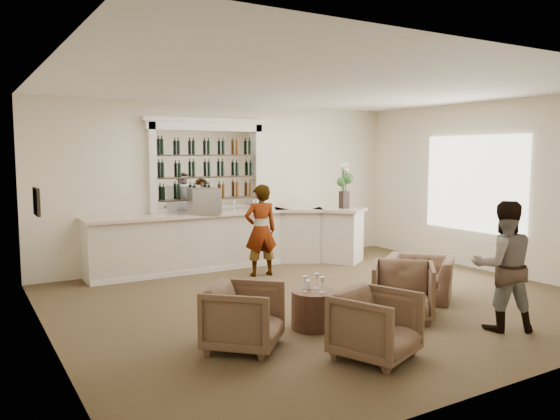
# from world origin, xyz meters

# --- Properties ---
(ground) EXTENTS (8.00, 8.00, 0.00)m
(ground) POSITION_xyz_m (0.00, 0.00, 0.00)
(ground) COLOR brown
(ground) RESTS_ON ground
(room_shell) EXTENTS (8.04, 7.02, 3.32)m
(room_shell) POSITION_xyz_m (0.16, 0.71, 2.34)
(room_shell) COLOR beige
(room_shell) RESTS_ON ground
(bar_counter) EXTENTS (5.72, 1.80, 1.14)m
(bar_counter) POSITION_xyz_m (-0.16, 3.00, 0.57)
(bar_counter) COLOR beige
(bar_counter) RESTS_ON ground
(back_bar_alcove) EXTENTS (2.64, 0.25, 3.00)m
(back_bar_alcove) POSITION_xyz_m (-0.50, 3.41, 2.03)
(back_bar_alcove) COLOR white
(back_bar_alcove) RESTS_ON ground
(cocktail_table) EXTENTS (0.59, 0.59, 0.50)m
(cocktail_table) POSITION_xyz_m (-0.92, -1.03, 0.25)
(cocktail_table) COLOR #4E3121
(cocktail_table) RESTS_ON ground
(sommelier) EXTENTS (0.69, 0.51, 1.73)m
(sommelier) POSITION_xyz_m (-0.03, 2.06, 0.86)
(sommelier) COLOR gray
(sommelier) RESTS_ON ground
(guest) EXTENTS (1.04, 0.97, 1.70)m
(guest) POSITION_xyz_m (1.16, -2.33, 0.85)
(guest) COLOR gray
(guest) RESTS_ON ground
(armchair_left) EXTENTS (1.18, 1.18, 0.77)m
(armchair_left) POSITION_xyz_m (-2.06, -1.24, 0.39)
(armchair_left) COLOR brown
(armchair_left) RESTS_ON ground
(armchair_center) EXTENTS (1.07, 1.08, 0.77)m
(armchair_center) POSITION_xyz_m (-0.93, -2.27, 0.38)
(armchair_center) COLOR brown
(armchair_center) RESTS_ON ground
(armchair_right) EXTENTS (1.20, 1.20, 0.78)m
(armchair_right) POSITION_xyz_m (0.40, -1.29, 0.39)
(armchair_right) COLOR brown
(armchair_right) RESTS_ON ground
(armchair_far) EXTENTS (1.33, 1.35, 0.66)m
(armchair_far) POSITION_xyz_m (1.36, -0.66, 0.33)
(armchair_far) COLOR brown
(armchair_far) RESTS_ON ground
(espresso_machine) EXTENTS (0.62, 0.54, 0.49)m
(espresso_machine) POSITION_xyz_m (-0.80, 2.92, 1.39)
(espresso_machine) COLOR #ADADB2
(espresso_machine) RESTS_ON bar_counter
(flower_vase) EXTENTS (0.25, 0.25, 0.95)m
(flower_vase) POSITION_xyz_m (2.16, 2.36, 1.68)
(flower_vase) COLOR black
(flower_vase) RESTS_ON bar_counter
(wine_glass_bar_left) EXTENTS (0.07, 0.07, 0.21)m
(wine_glass_bar_left) POSITION_xyz_m (0.37, 3.08, 1.25)
(wine_glass_bar_left) COLOR white
(wine_glass_bar_left) RESTS_ON bar_counter
(wine_glass_bar_right) EXTENTS (0.07, 0.07, 0.21)m
(wine_glass_bar_right) POSITION_xyz_m (-0.07, 3.09, 1.25)
(wine_glass_bar_right) COLOR white
(wine_glass_bar_right) RESTS_ON bar_counter
(wine_glass_tbl_a) EXTENTS (0.07, 0.07, 0.21)m
(wine_glass_tbl_a) POSITION_xyz_m (-1.04, -1.00, 0.60)
(wine_glass_tbl_a) COLOR white
(wine_glass_tbl_a) RESTS_ON cocktail_table
(wine_glass_tbl_b) EXTENTS (0.07, 0.07, 0.21)m
(wine_glass_tbl_b) POSITION_xyz_m (-0.82, -0.95, 0.60)
(wine_glass_tbl_b) COLOR white
(wine_glass_tbl_b) RESTS_ON cocktail_table
(wine_glass_tbl_c) EXTENTS (0.07, 0.07, 0.21)m
(wine_glass_tbl_c) POSITION_xyz_m (-0.88, -1.16, 0.60)
(wine_glass_tbl_c) COLOR white
(wine_glass_tbl_c) RESTS_ON cocktail_table
(napkin_holder) EXTENTS (0.08, 0.08, 0.12)m
(napkin_holder) POSITION_xyz_m (-0.94, -0.89, 0.56)
(napkin_holder) COLOR white
(napkin_holder) RESTS_ON cocktail_table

